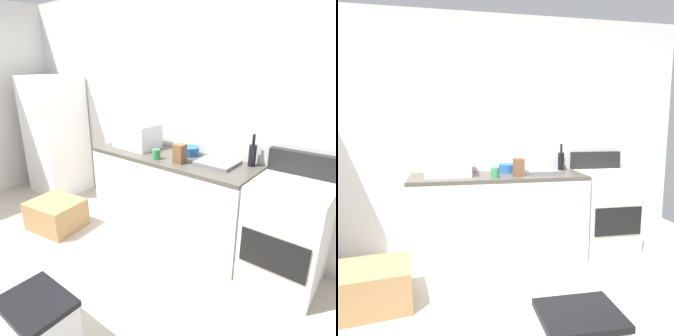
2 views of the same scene
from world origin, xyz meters
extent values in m
plane|color=#B2A899|center=(0.00, 0.00, 0.00)|extent=(6.00, 6.00, 0.00)
cube|color=silver|center=(0.00, 1.55, 1.30)|extent=(5.00, 0.10, 2.60)
cube|color=white|center=(0.30, 1.20, 0.43)|extent=(1.80, 0.60, 0.86)
cube|color=#4C473F|center=(0.30, 1.20, 0.88)|extent=(1.80, 0.60, 0.04)
cube|color=silver|center=(1.52, 1.20, 0.45)|extent=(0.60, 0.60, 0.90)
cube|color=black|center=(1.52, 0.90, 0.42)|extent=(0.52, 0.02, 0.30)
cube|color=black|center=(1.52, 1.46, 1.00)|extent=(0.60, 0.08, 0.20)
cube|color=white|center=(-0.21, 1.23, 1.04)|extent=(0.46, 0.34, 0.27)
cube|color=slate|center=(0.80, 1.26, 0.92)|extent=(0.36, 0.32, 0.03)
cylinder|color=black|center=(1.07, 1.42, 1.00)|extent=(0.07, 0.07, 0.20)
cylinder|color=black|center=(1.07, 1.42, 1.15)|extent=(0.03, 0.03, 0.10)
cylinder|color=#338C4C|center=(0.25, 1.03, 0.95)|extent=(0.08, 0.08, 0.10)
cube|color=brown|center=(0.49, 1.08, 0.99)|extent=(0.10, 0.10, 0.18)
cylinder|color=#2659A5|center=(0.43, 1.34, 0.95)|extent=(0.19, 0.19, 0.09)
cube|color=#A37A4C|center=(-0.80, 0.47, 0.16)|extent=(0.62, 0.55, 0.33)
cube|color=black|center=(0.50, -0.45, 0.36)|extent=(0.46, 0.36, 0.04)
camera|label=1|loc=(2.08, -1.09, 1.80)|focal=31.50mm
camera|label=2|loc=(-0.21, -1.97, 1.42)|focal=33.31mm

